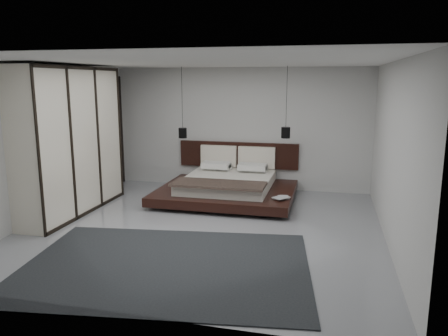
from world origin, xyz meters
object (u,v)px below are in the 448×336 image
(lattice_screen, at_px, (113,132))
(rug, at_px, (166,266))
(pendant_right, at_px, (286,132))
(pendant_left, at_px, (183,133))
(bed, at_px, (228,185))
(wardrobe, at_px, (70,141))

(lattice_screen, height_order, rug, lattice_screen)
(lattice_screen, distance_m, rug, 5.23)
(lattice_screen, height_order, pendant_right, pendant_right)
(pendant_left, height_order, rug, pendant_left)
(bed, distance_m, pendant_left, 1.63)
(bed, bearing_deg, lattice_screen, 169.49)
(bed, xyz_separation_m, pendant_right, (1.16, 0.45, 1.12))
(pendant_right, bearing_deg, pendant_left, 180.00)
(wardrobe, distance_m, rug, 3.59)
(bed, distance_m, rug, 3.62)
(pendant_right, distance_m, wardrobe, 4.36)
(pendant_right, distance_m, rug, 4.45)
(lattice_screen, relative_size, bed, 0.92)
(lattice_screen, xyz_separation_m, wardrobe, (0.25, -2.16, 0.08))
(wardrobe, bearing_deg, bed, 31.11)
(pendant_left, relative_size, pendant_right, 1.05)
(wardrobe, bearing_deg, lattice_screen, 96.63)
(pendant_right, bearing_deg, lattice_screen, 178.66)
(bed, bearing_deg, wardrobe, -148.89)
(rug, bearing_deg, bed, 89.50)
(pendant_left, bearing_deg, bed, -21.16)
(wardrobe, bearing_deg, pendant_right, 28.29)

